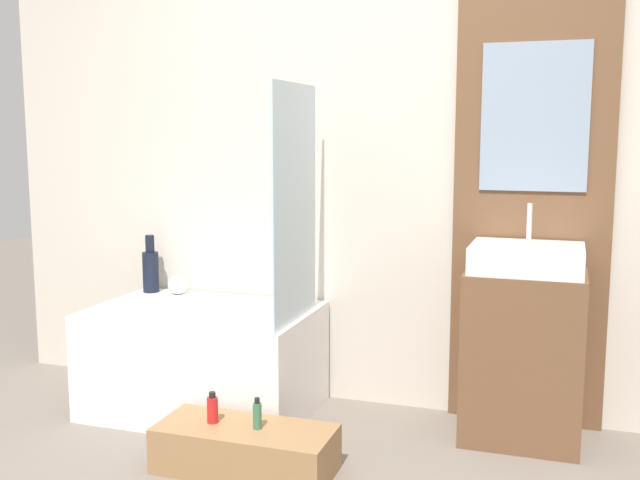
{
  "coord_description": "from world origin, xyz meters",
  "views": [
    {
      "loc": [
        0.97,
        -2.14,
        1.42
      ],
      "look_at": [
        0.02,
        0.7,
        0.98
      ],
      "focal_mm": 42.0,
      "sensor_mm": 36.0,
      "label": 1
    }
  ],
  "objects_px": {
    "sink": "(527,258)",
    "vase_tall_dark": "(151,269)",
    "vase_round_light": "(178,285)",
    "bottle_soap_secondary": "(257,415)",
    "bathtub": "(204,359)",
    "wooden_step_bench": "(245,449)",
    "bottle_soap_primary": "(212,409)"
  },
  "relations": [
    {
      "from": "bathtub",
      "to": "vase_tall_dark",
      "type": "xyz_separation_m",
      "value": [
        -0.46,
        0.27,
        0.39
      ]
    },
    {
      "from": "bottle_soap_primary",
      "to": "bottle_soap_secondary",
      "type": "height_order",
      "value": "same"
    },
    {
      "from": "bottle_soap_secondary",
      "to": "bathtub",
      "type": "bearing_deg",
      "value": 133.32
    },
    {
      "from": "bottle_soap_primary",
      "to": "bottle_soap_secondary",
      "type": "xyz_separation_m",
      "value": [
        0.21,
        0.0,
        -0.0
      ]
    },
    {
      "from": "wooden_step_bench",
      "to": "vase_round_light",
      "type": "relative_size",
      "value": 7.03
    },
    {
      "from": "wooden_step_bench",
      "to": "bottle_soap_primary",
      "type": "bearing_deg",
      "value": 180.0
    },
    {
      "from": "vase_tall_dark",
      "to": "vase_round_light",
      "type": "xyz_separation_m",
      "value": [
        0.17,
        -0.01,
        -0.08
      ]
    },
    {
      "from": "sink",
      "to": "wooden_step_bench",
      "type": "bearing_deg",
      "value": -146.48
    },
    {
      "from": "bottle_soap_secondary",
      "to": "sink",
      "type": "bearing_deg",
      "value": 34.95
    },
    {
      "from": "vase_tall_dark",
      "to": "bottle_soap_secondary",
      "type": "relative_size",
      "value": 2.39
    },
    {
      "from": "sink",
      "to": "vase_tall_dark",
      "type": "distance_m",
      "value": 2.03
    },
    {
      "from": "wooden_step_bench",
      "to": "sink",
      "type": "relative_size",
      "value": 1.52
    },
    {
      "from": "bathtub",
      "to": "bottle_soap_primary",
      "type": "bearing_deg",
      "value": -59.72
    },
    {
      "from": "sink",
      "to": "vase_round_light",
      "type": "xyz_separation_m",
      "value": [
        -1.85,
        0.12,
        -0.27
      ]
    },
    {
      "from": "sink",
      "to": "vase_tall_dark",
      "type": "bearing_deg",
      "value": 176.33
    },
    {
      "from": "sink",
      "to": "vase_round_light",
      "type": "relative_size",
      "value": 4.63
    },
    {
      "from": "wooden_step_bench",
      "to": "bottle_soap_secondary",
      "type": "bearing_deg",
      "value": 0.0
    },
    {
      "from": "sink",
      "to": "vase_tall_dark",
      "type": "xyz_separation_m",
      "value": [
        -2.02,
        0.13,
        -0.19
      ]
    },
    {
      "from": "vase_tall_dark",
      "to": "bottle_soap_primary",
      "type": "bearing_deg",
      "value": -46.73
    },
    {
      "from": "vase_tall_dark",
      "to": "bottle_soap_primary",
      "type": "height_order",
      "value": "vase_tall_dark"
    },
    {
      "from": "bottle_soap_secondary",
      "to": "vase_round_light",
      "type": "bearing_deg",
      "value": 134.75
    },
    {
      "from": "wooden_step_bench",
      "to": "vase_round_light",
      "type": "height_order",
      "value": "vase_round_light"
    },
    {
      "from": "bottle_soap_secondary",
      "to": "bottle_soap_primary",
      "type": "bearing_deg",
      "value": 180.0
    },
    {
      "from": "wooden_step_bench",
      "to": "vase_round_light",
      "type": "distance_m",
      "value": 1.24
    },
    {
      "from": "wooden_step_bench",
      "to": "bathtub",
      "type": "bearing_deg",
      "value": 130.2
    },
    {
      "from": "vase_round_light",
      "to": "bottle_soap_secondary",
      "type": "relative_size",
      "value": 0.8
    },
    {
      "from": "bathtub",
      "to": "bottle_soap_secondary",
      "type": "distance_m",
      "value": 0.79
    },
    {
      "from": "bathtub",
      "to": "vase_round_light",
      "type": "relative_size",
      "value": 10.38
    },
    {
      "from": "vase_round_light",
      "to": "vase_tall_dark",
      "type": "bearing_deg",
      "value": 177.04
    },
    {
      "from": "vase_round_light",
      "to": "bottle_soap_primary",
      "type": "relative_size",
      "value": 0.79
    },
    {
      "from": "sink",
      "to": "bottle_soap_primary",
      "type": "bearing_deg",
      "value": -149.82
    },
    {
      "from": "wooden_step_bench",
      "to": "vase_tall_dark",
      "type": "bearing_deg",
      "value": 138.22
    }
  ]
}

